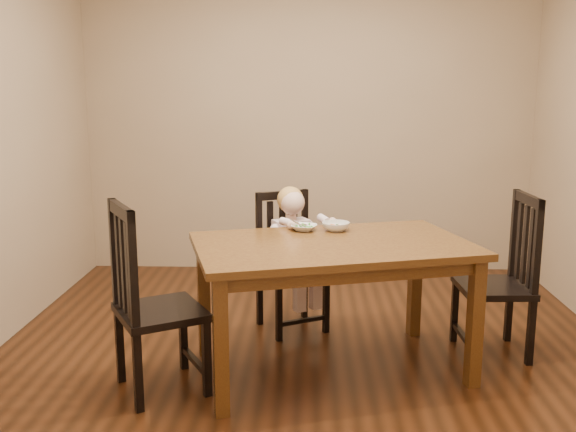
{
  "coord_description": "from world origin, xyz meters",
  "views": [
    {
      "loc": [
        -0.0,
        -3.79,
        1.66
      ],
      "look_at": [
        -0.13,
        0.25,
        0.84
      ],
      "focal_mm": 40.0,
      "sensor_mm": 36.0,
      "label": 1
    }
  ],
  "objects_px": {
    "chair_left": "(150,303)",
    "chair_right": "(502,278)",
    "bowl_peas": "(304,228)",
    "bowl_veg": "(336,226)",
    "dining_table": "(332,258)",
    "chair_child": "(289,264)",
    "toddler": "(292,246)"
  },
  "relations": [
    {
      "from": "chair_left",
      "to": "chair_right",
      "type": "bearing_deg",
      "value": 76.55
    },
    {
      "from": "bowl_peas",
      "to": "bowl_veg",
      "type": "height_order",
      "value": "bowl_veg"
    },
    {
      "from": "bowl_veg",
      "to": "chair_left",
      "type": "bearing_deg",
      "value": -149.08
    },
    {
      "from": "chair_right",
      "to": "bowl_veg",
      "type": "xyz_separation_m",
      "value": [
        -1.04,
        0.02,
        0.32
      ]
    },
    {
      "from": "chair_left",
      "to": "bowl_veg",
      "type": "xyz_separation_m",
      "value": [
        1.03,
        0.61,
        0.3
      ]
    },
    {
      "from": "chair_right",
      "to": "dining_table",
      "type": "bearing_deg",
      "value": 102.48
    },
    {
      "from": "chair_child",
      "to": "toddler",
      "type": "xyz_separation_m",
      "value": [
        0.02,
        -0.04,
        0.14
      ]
    },
    {
      "from": "chair_right",
      "to": "toddler",
      "type": "distance_m",
      "value": 1.37
    },
    {
      "from": "bowl_peas",
      "to": "bowl_veg",
      "type": "distance_m",
      "value": 0.2
    },
    {
      "from": "dining_table",
      "to": "chair_child",
      "type": "relative_size",
      "value": 1.85
    },
    {
      "from": "toddler",
      "to": "dining_table",
      "type": "bearing_deg",
      "value": 83.93
    },
    {
      "from": "chair_right",
      "to": "toddler",
      "type": "xyz_separation_m",
      "value": [
        -1.32,
        0.38,
        0.11
      ]
    },
    {
      "from": "dining_table",
      "to": "chair_left",
      "type": "height_order",
      "value": "chair_left"
    },
    {
      "from": "dining_table",
      "to": "chair_right",
      "type": "distance_m",
      "value": 1.12
    },
    {
      "from": "chair_child",
      "to": "chair_right",
      "type": "xyz_separation_m",
      "value": [
        1.34,
        -0.42,
        0.03
      ]
    },
    {
      "from": "bowl_peas",
      "to": "chair_left",
      "type": "bearing_deg",
      "value": -143.72
    },
    {
      "from": "dining_table",
      "to": "bowl_peas",
      "type": "bearing_deg",
      "value": 119.07
    },
    {
      "from": "dining_table",
      "to": "toddler",
      "type": "distance_m",
      "value": 0.71
    },
    {
      "from": "chair_child",
      "to": "bowl_peas",
      "type": "distance_m",
      "value": 0.54
    },
    {
      "from": "bowl_peas",
      "to": "bowl_veg",
      "type": "bearing_deg",
      "value": 2.02
    },
    {
      "from": "chair_right",
      "to": "toddler",
      "type": "relative_size",
      "value": 1.89
    },
    {
      "from": "dining_table",
      "to": "bowl_veg",
      "type": "distance_m",
      "value": 0.33
    },
    {
      "from": "toddler",
      "to": "bowl_veg",
      "type": "distance_m",
      "value": 0.5
    },
    {
      "from": "dining_table",
      "to": "bowl_veg",
      "type": "height_order",
      "value": "bowl_veg"
    },
    {
      "from": "toddler",
      "to": "chair_child",
      "type": "bearing_deg",
      "value": -90.0
    },
    {
      "from": "bowl_veg",
      "to": "chair_child",
      "type": "bearing_deg",
      "value": 127.3
    },
    {
      "from": "chair_left",
      "to": "toddler",
      "type": "height_order",
      "value": "chair_left"
    },
    {
      "from": "chair_left",
      "to": "bowl_peas",
      "type": "distance_m",
      "value": 1.07
    },
    {
      "from": "bowl_peas",
      "to": "chair_child",
      "type": "bearing_deg",
      "value": 104.33
    },
    {
      "from": "dining_table",
      "to": "chair_left",
      "type": "relative_size",
      "value": 1.65
    },
    {
      "from": "bowl_peas",
      "to": "chair_right",
      "type": "bearing_deg",
      "value": -0.75
    },
    {
      "from": "toddler",
      "to": "chair_right",
      "type": "bearing_deg",
      "value": 137.41
    }
  ]
}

